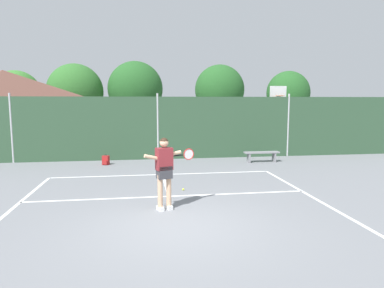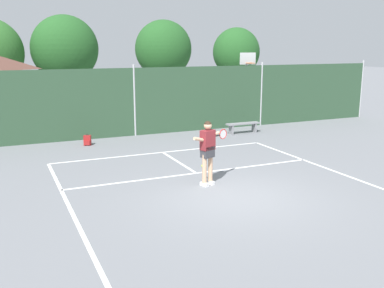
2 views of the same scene
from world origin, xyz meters
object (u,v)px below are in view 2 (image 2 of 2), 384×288
object	(u,v)px
tennis_ball	(202,166)
backpack_red	(87,141)
basketball_hoop	(247,77)
courtside_bench	(243,125)
tennis_player	(208,147)

from	to	relation	value
tennis_ball	backpack_red	distance (m)	5.55
backpack_red	basketball_hoop	bearing A→B (deg)	15.68
basketball_hoop	courtside_bench	bearing A→B (deg)	-123.05
courtside_bench	basketball_hoop	bearing A→B (deg)	56.95
basketball_hoop	tennis_player	world-z (taller)	basketball_hoop
basketball_hoop	backpack_red	xyz separation A→B (m)	(-8.78, -2.47, -2.12)
tennis_ball	backpack_red	size ratio (longest dim) A/B	0.14
backpack_red	courtside_bench	xyz separation A→B (m)	(6.94, -0.37, 0.17)
tennis_player	tennis_ball	xyz separation A→B (m)	(0.69, 1.82, -1.08)
backpack_red	courtside_bench	size ratio (longest dim) A/B	0.29
tennis_player	backpack_red	size ratio (longest dim) A/B	4.01
backpack_red	tennis_ball	bearing A→B (deg)	-59.42
tennis_player	courtside_bench	size ratio (longest dim) A/B	1.16
basketball_hoop	courtside_bench	size ratio (longest dim) A/B	2.22
tennis_ball	courtside_bench	distance (m)	6.04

